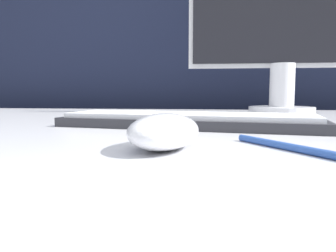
{
  "coord_description": "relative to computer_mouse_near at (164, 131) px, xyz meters",
  "views": [
    {
      "loc": [
        -0.03,
        -0.62,
        0.77
      ],
      "look_at": [
        -0.08,
        -0.25,
        0.73
      ],
      "focal_mm": 35.0,
      "sensor_mm": 36.0,
      "label": 1
    }
  ],
  "objects": [
    {
      "name": "pen",
      "position": [
        0.13,
        0.01,
        -0.02
      ],
      "size": [
        0.09,
        0.13,
        0.01
      ],
      "rotation": [
        0.0,
        0.0,
        -1.0
      ],
      "color": "#284C9E",
      "rests_on": "desk"
    },
    {
      "name": "keyboard",
      "position": [
        0.01,
        0.23,
        -0.01
      ],
      "size": [
        0.47,
        0.21,
        0.02
      ],
      "rotation": [
        0.0,
        0.0,
        -0.17
      ],
      "color": "#28282D",
      "rests_on": "desk"
    },
    {
      "name": "computer_mouse_near",
      "position": [
        0.0,
        0.0,
        0.0
      ],
      "size": [
        0.09,
        0.13,
        0.04
      ],
      "rotation": [
        0.0,
        0.0,
        -0.15
      ],
      "color": "white",
      "rests_on": "desk"
    },
    {
      "name": "monitor",
      "position": [
        0.25,
        0.6,
        0.24
      ],
      "size": [
        0.52,
        0.18,
        0.47
      ],
      "color": "silver",
      "rests_on": "desk"
    },
    {
      "name": "partition_panel",
      "position": [
        0.08,
        0.95,
        -0.1
      ],
      "size": [
        5.0,
        0.03,
        1.26
      ],
      "color": "black",
      "rests_on": "ground_plane"
    }
  ]
}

